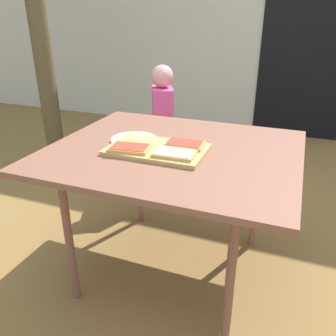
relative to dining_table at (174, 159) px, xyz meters
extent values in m
plane|color=olive|center=(0.00, 0.00, -0.64)|extent=(16.00, 16.00, 0.00)
cube|color=black|center=(0.49, 2.56, 0.36)|extent=(0.90, 0.02, 2.00)
cube|color=brown|center=(0.00, 0.00, 0.04)|extent=(1.13, 0.97, 0.03)
cylinder|color=brown|center=(-0.36, -0.36, -0.31)|extent=(0.04, 0.04, 0.66)
cylinder|color=brown|center=(0.36, -0.36, -0.31)|extent=(0.04, 0.04, 0.66)
cylinder|color=brown|center=(-0.36, 0.36, -0.31)|extent=(0.04, 0.04, 0.66)
cylinder|color=brown|center=(0.36, 0.36, -0.31)|extent=(0.04, 0.04, 0.66)
cube|color=tan|center=(-0.06, -0.06, 0.06)|extent=(0.44, 0.27, 0.02)
cube|color=tan|center=(0.05, 0.00, 0.08)|extent=(0.18, 0.12, 0.01)
cube|color=red|center=(0.05, 0.00, 0.09)|extent=(0.16, 0.11, 0.00)
cube|color=tan|center=(-0.16, -0.13, 0.08)|extent=(0.19, 0.14, 0.01)
cube|color=red|center=(-0.16, -0.13, 0.09)|extent=(0.17, 0.12, 0.00)
cube|color=tan|center=(0.05, -0.12, 0.08)|extent=(0.18, 0.12, 0.01)
cube|color=#FCD79C|center=(0.05, -0.12, 0.09)|extent=(0.16, 0.11, 0.00)
cylinder|color=white|center=(-0.22, 0.03, 0.06)|extent=(0.23, 0.23, 0.01)
cylinder|color=navy|center=(-0.42, 0.90, -0.43)|extent=(0.09, 0.09, 0.43)
cylinder|color=navy|center=(-0.36, 0.77, -0.43)|extent=(0.09, 0.09, 0.43)
cube|color=#E54C8C|center=(-0.39, 0.83, -0.03)|extent=(0.23, 0.28, 0.36)
sphere|color=pink|center=(-0.39, 0.83, 0.23)|extent=(0.15, 0.15, 0.15)
cylinder|color=brown|center=(-1.39, 0.85, 0.39)|extent=(0.14, 0.14, 2.06)
camera|label=1|loc=(0.51, -1.39, 0.62)|focal=36.76mm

